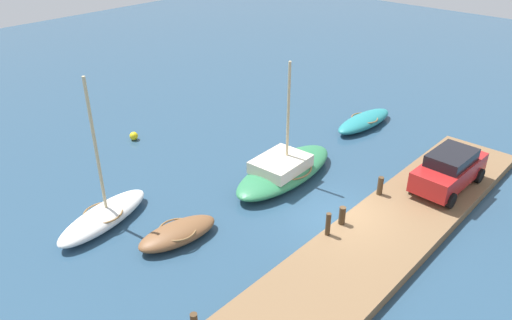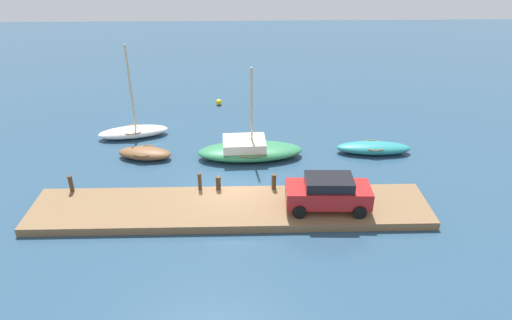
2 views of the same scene
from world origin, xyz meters
name	(u,v)px [view 1 (image 1 of 2)]	position (x,y,z in m)	size (l,w,h in m)	color
ground_plane	(338,219)	(0.00, 0.00, 0.00)	(84.00, 84.00, 0.00)	navy
dock_platform	(384,236)	(0.00, -2.02, 0.20)	(19.06, 3.42, 0.40)	brown
sailboat_green	(284,169)	(0.96, 3.56, 0.51)	(6.22, 2.63, 5.45)	#2D7A4C
rowboat_teal	(364,121)	(8.41, 3.95, 0.33)	(4.47, 1.60, 0.66)	teal
dinghy_brown	(178,233)	(-5.15, 3.64, 0.32)	(3.33, 1.86, 0.63)	brown
rowboat_white	(104,215)	(-6.42, 6.57, 0.39)	(4.57, 2.35, 5.97)	white
mooring_post_mid_west	(328,224)	(-1.57, -0.56, 0.86)	(0.19, 0.19, 0.91)	#47331E
mooring_post_mid_east	(342,215)	(-0.64, -0.56, 0.76)	(0.25, 0.25, 0.72)	#47331E
mooring_post_east	(380,186)	(2.16, -0.56, 0.80)	(0.23, 0.23, 0.80)	#47331E
parked_car	(449,169)	(4.58, -2.36, 1.26)	(3.98, 1.97, 1.66)	#B21E1E
marker_buoy	(134,136)	(-1.20, 11.99, 0.22)	(0.44, 0.44, 0.44)	yellow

